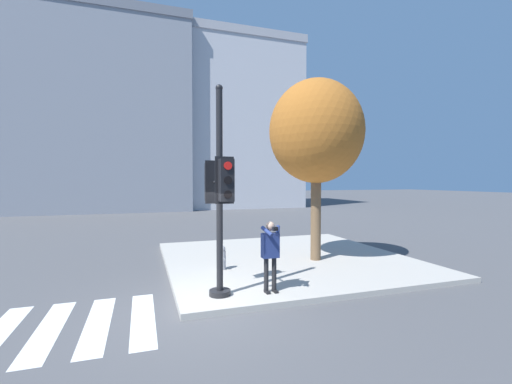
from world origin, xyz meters
TOP-DOWN VIEW (x-y plane):
  - ground_plane at (0.00, 0.00)m, footprint 160.00×160.00m
  - sidewalk_corner at (3.50, 3.50)m, footprint 8.00×8.00m
  - traffic_signal_pole at (0.47, 0.36)m, footprint 0.51×1.38m
  - person_photographer at (1.66, 0.20)m, footprint 0.50×0.53m
  - street_tree at (4.26, 2.81)m, footprint 3.09×3.09m
  - fire_hydrant at (1.04, 2.58)m, footprint 0.22×0.28m
  - building_left at (-5.76, 27.88)m, footprint 18.07×8.88m
  - building_right at (6.93, 29.51)m, footprint 15.98×10.45m

SIDE VIEW (x-z plane):
  - ground_plane at x=0.00m, z-range 0.00..0.00m
  - sidewalk_corner at x=3.50m, z-range 0.00..0.15m
  - fire_hydrant at x=1.04m, z-range 0.14..0.84m
  - person_photographer at x=1.66m, z-range 0.31..1.98m
  - traffic_signal_pole at x=0.47m, z-range 0.07..4.85m
  - street_tree at x=4.26m, z-range 1.39..7.33m
  - building_right at x=6.93m, z-range 0.01..17.56m
  - building_left at x=-5.76m, z-range 0.01..17.83m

